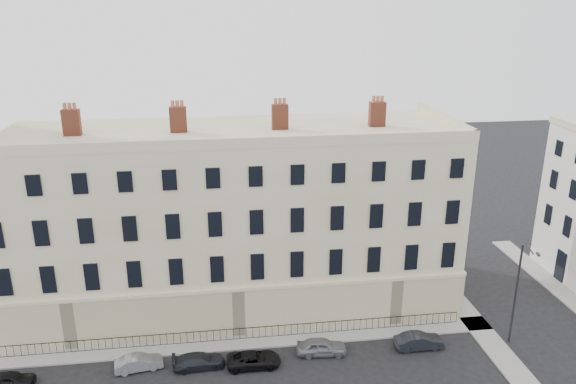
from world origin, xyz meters
The scene contains 13 objects.
ground centered at (0.00, 0.00, 0.00)m, with size 160.00×160.00×0.00m, color black.
terrace centered at (-5.97, 11.97, 7.50)m, with size 36.22×12.22×17.00m.
pavement_terrace centered at (-10.00, 5.00, 0.06)m, with size 48.00×2.00×0.12m, color gray.
pavement_east_return centered at (13.00, 8.00, 0.06)m, with size 2.00×24.00×0.12m, color gray.
pavement_adjacent centered at (23.00, 10.00, 0.06)m, with size 2.00×20.00×0.12m, color gray.
railings centered at (-6.00, 5.40, 0.55)m, with size 35.00×0.04×0.96m.
car_a centered at (-21.72, 1.97, 0.57)m, with size 1.34×3.32×1.13m, color black.
car_b centered at (-13.28, 2.76, 0.55)m, with size 1.16×3.33×1.10m, color slate.
car_c centered at (-9.08, 2.41, 0.54)m, with size 1.51×3.71×1.08m, color black.
car_d centered at (-5.19, 2.03, 0.54)m, with size 1.78×3.87×1.07m, color black.
car_e centered at (-0.12, 2.81, 0.63)m, with size 1.48×3.67×1.25m, color slate.
car_f centered at (7.29, 2.53, 0.61)m, with size 1.28×3.68×1.21m, color black.
streetlamp centered at (14.50, 2.33, 4.50)m, with size 0.63×1.72×8.12m.
Camera 1 is at (-7.38, -31.93, 24.87)m, focal length 35.00 mm.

